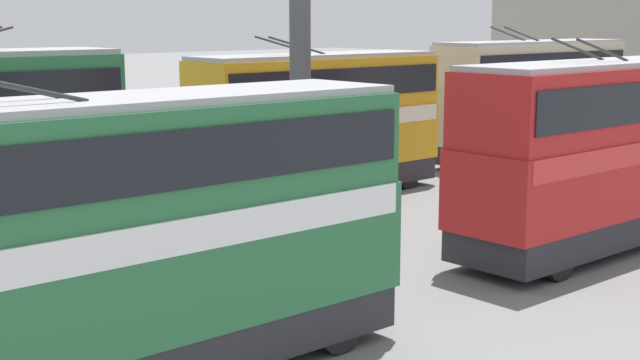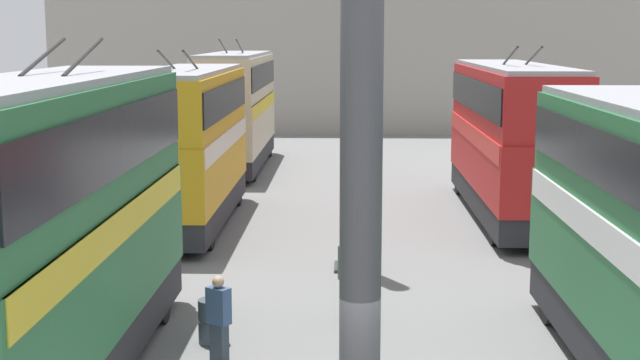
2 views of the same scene
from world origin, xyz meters
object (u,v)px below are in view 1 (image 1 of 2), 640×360
(bus_left_near, at_px, (98,231))
(oil_drum, at_px, (55,249))
(bus_left_far, at_px, (615,141))
(bus_right_mid, at_px, (318,116))
(person_by_right_row, at_px, (14,241))
(person_aisle_midway, at_px, (165,238))
(bus_right_far, at_px, (532,93))

(bus_left_near, xyz_separation_m, oil_drum, (2.77, 7.85, -2.32))
(bus_left_near, xyz_separation_m, bus_left_far, (15.04, 0.00, 0.06))
(bus_left_far, distance_m, bus_right_mid, 10.29)
(bus_left_near, distance_m, person_by_right_row, 7.95)
(oil_drum, bearing_deg, person_by_right_row, -165.28)
(bus_left_far, relative_size, person_aisle_midway, 6.27)
(bus_left_near, distance_m, bus_left_far, 15.04)
(person_aisle_midway, distance_m, person_by_right_row, 3.57)
(person_by_right_row, bearing_deg, bus_left_far, 4.49)
(bus_left_far, xyz_separation_m, person_aisle_midway, (-10.69, 5.22, -1.87))
(bus_left_near, bearing_deg, person_by_right_row, 77.74)
(bus_right_mid, relative_size, oil_drum, 10.91)
(bus_left_near, bearing_deg, bus_left_far, 0.00)
(bus_right_mid, height_order, bus_right_far, bus_right_far)
(bus_right_far, height_order, person_by_right_row, bus_right_far)
(bus_left_near, relative_size, bus_right_far, 1.06)
(bus_right_far, bearing_deg, bus_left_near, -158.25)
(person_aisle_midway, height_order, oil_drum, person_aisle_midway)
(bus_left_near, height_order, bus_right_mid, bus_right_mid)
(bus_left_near, relative_size, bus_right_mid, 1.18)
(bus_left_near, distance_m, oil_drum, 8.64)
(bus_right_far, bearing_deg, oil_drum, -174.17)
(bus_left_near, xyz_separation_m, person_by_right_row, (1.64, 7.55, -1.88))
(bus_right_mid, height_order, person_by_right_row, bus_right_mid)
(bus_left_far, height_order, person_aisle_midway, bus_left_far)
(oil_drum, bearing_deg, bus_right_far, 5.83)
(bus_left_far, bearing_deg, bus_right_mid, 99.10)
(bus_right_far, relative_size, oil_drum, 12.09)
(person_by_right_row, bearing_deg, bus_right_mid, 46.41)
(bus_right_far, bearing_deg, person_aisle_midway, -166.82)
(bus_right_mid, bearing_deg, oil_drum, -167.72)
(person_by_right_row, bearing_deg, bus_left_near, -68.37)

